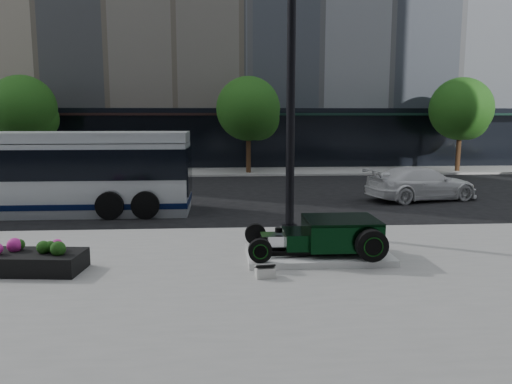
{
  "coord_description": "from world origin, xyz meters",
  "views": [
    {
      "loc": [
        -0.6,
        -16.89,
        3.5
      ],
      "look_at": [
        0.43,
        -1.9,
        1.2
      ],
      "focal_mm": 35.0,
      "sensor_mm": 36.0,
      "label": 1
    }
  ],
  "objects": [
    {
      "name": "white_sedan",
      "position": [
        7.75,
        3.28,
        0.69
      ],
      "size": [
        5.07,
        2.97,
        1.38
      ],
      "primitive_type": "imported",
      "rotation": [
        0.0,
        0.0,
        1.8
      ],
      "color": "white",
      "rests_on": "ground"
    },
    {
      "name": "sidewalk_far",
      "position": [
        0.0,
        14.0,
        0.06
      ],
      "size": [
        70.0,
        4.0,
        0.12
      ],
      "primitive_type": "cube",
      "color": "gray",
      "rests_on": "ground"
    },
    {
      "name": "street_trees",
      "position": [
        1.15,
        13.07,
        3.77
      ],
      "size": [
        29.8,
        3.8,
        5.7
      ],
      "color": "black",
      "rests_on": "sidewalk_far"
    },
    {
      "name": "hot_rod",
      "position": [
        2.02,
        -5.41,
        0.7
      ],
      "size": [
        3.22,
        2.0,
        0.81
      ],
      "color": "black",
      "rests_on": "display_plinth"
    },
    {
      "name": "ground",
      "position": [
        0.0,
        0.0,
        0.0
      ],
      "size": [
        120.0,
        120.0,
        0.0
      ],
      "primitive_type": "plane",
      "color": "black",
      "rests_on": "ground"
    },
    {
      "name": "transit_bus",
      "position": [
        -7.81,
        1.41,
        1.49
      ],
      "size": [
        12.12,
        2.88,
        2.92
      ],
      "color": "#B4BABF",
      "rests_on": "ground"
    },
    {
      "name": "lamppost",
      "position": [
        1.37,
        -2.6,
        3.95
      ],
      "size": [
        0.46,
        0.46,
        8.29
      ],
      "color": "black",
      "rests_on": "sidewalk_near"
    },
    {
      "name": "display_plinth",
      "position": [
        1.68,
        -5.41,
        0.2
      ],
      "size": [
        3.4,
        1.8,
        0.15
      ],
      "primitive_type": "cube",
      "color": "silver",
      "rests_on": "sidewalk_near"
    },
    {
      "name": "flower_planter",
      "position": [
        -4.74,
        -6.03,
        0.37
      ],
      "size": [
        2.23,
        1.28,
        0.69
      ],
      "color": "black",
      "rests_on": "sidewalk_near"
    },
    {
      "name": "sidewalk_near",
      "position": [
        0.0,
        -10.5,
        0.06
      ],
      "size": [
        70.0,
        17.0,
        0.12
      ],
      "primitive_type": "cube",
      "color": "gray",
      "rests_on": "ground"
    },
    {
      "name": "info_plaque",
      "position": [
        0.29,
        -6.77,
        0.24
      ],
      "size": [
        0.43,
        0.34,
        0.31
      ],
      "color": "silver",
      "rests_on": "sidewalk_near"
    }
  ]
}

